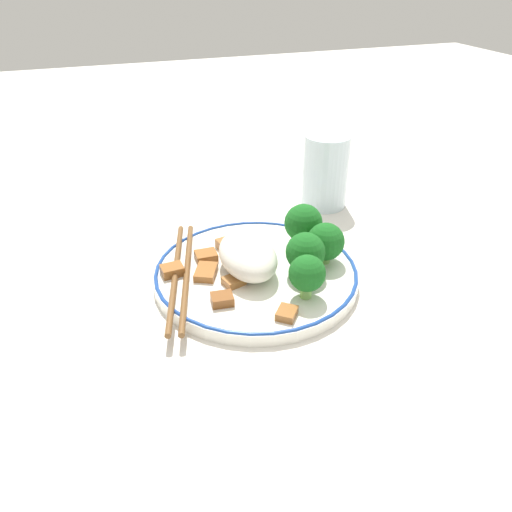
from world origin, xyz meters
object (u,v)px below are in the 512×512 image
(broccoli_back_center, at_px, (305,253))
(broccoli_mid_left, at_px, (303,223))
(broccoli_back_left, at_px, (307,274))
(drinking_glass, at_px, (325,171))
(chopsticks, at_px, (181,273))
(broccoli_back_right, at_px, (325,242))
(plate, at_px, (256,273))

(broccoli_back_center, xyz_separation_m, broccoli_mid_left, (-0.07, 0.03, 0.00))
(broccoli_back_left, bearing_deg, drinking_glass, 149.64)
(broccoli_back_center, height_order, chopsticks, broccoli_back_center)
(broccoli_back_left, height_order, broccoli_back_right, same)
(broccoli_back_center, xyz_separation_m, broccoli_back_right, (-0.02, 0.04, -0.00))
(chopsticks, height_order, drinking_glass, drinking_glass)
(broccoli_mid_left, relative_size, chopsticks, 0.26)
(broccoli_back_center, bearing_deg, plate, -119.47)
(plate, relative_size, broccoli_back_left, 4.78)
(broccoli_back_right, bearing_deg, broccoli_back_center, -63.40)
(broccoli_back_left, relative_size, broccoli_back_center, 0.96)
(broccoli_back_right, bearing_deg, broccoli_back_left, -41.06)
(broccoli_back_left, xyz_separation_m, broccoli_back_right, (-0.06, 0.05, -0.00))
(broccoli_mid_left, bearing_deg, broccoli_back_right, 11.91)
(broccoli_back_center, bearing_deg, broccoli_back_left, -22.23)
(broccoli_mid_left, xyz_separation_m, drinking_glass, (-0.14, 0.10, 0.01))
(broccoli_back_left, distance_m, broccoli_back_right, 0.08)
(broccoli_back_right, bearing_deg, broccoli_mid_left, -168.09)
(broccoli_back_left, bearing_deg, chopsticks, -125.82)
(broccoli_mid_left, bearing_deg, drinking_glass, 143.88)
(chopsticks, xyz_separation_m, drinking_glass, (-0.15, 0.27, 0.04))
(plate, distance_m, broccoli_back_right, 0.10)
(plate, height_order, broccoli_back_right, broccoli_back_right)
(broccoli_back_left, bearing_deg, broccoli_mid_left, 157.85)
(plate, distance_m, broccoli_back_center, 0.07)
(broccoli_back_right, distance_m, drinking_glass, 0.20)
(broccoli_back_center, relative_size, drinking_glass, 0.48)
(broccoli_back_right, height_order, broccoli_mid_left, broccoli_mid_left)
(plate, xyz_separation_m, broccoli_back_left, (0.07, 0.04, 0.04))
(broccoli_back_right, relative_size, broccoli_mid_left, 0.89)
(plate, relative_size, broccoli_back_center, 4.59)
(broccoli_back_center, height_order, broccoli_mid_left, broccoli_mid_left)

